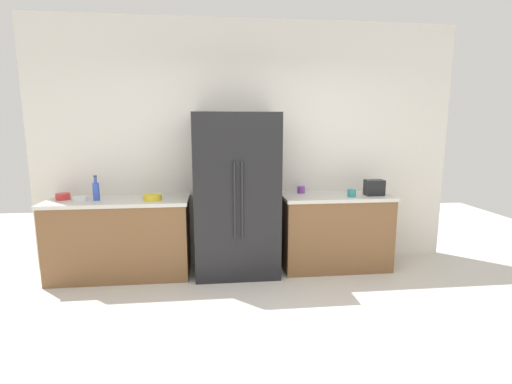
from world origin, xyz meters
name	(u,v)px	position (x,y,z in m)	size (l,w,h in m)	color
ground_plane	(272,346)	(0.00, 0.00, 0.00)	(10.17, 10.17, 0.00)	beige
kitchen_back_panel	(248,146)	(0.00, 1.95, 1.46)	(5.08, 0.10, 2.93)	silver
counter_left	(120,238)	(-1.49, 1.60, 0.45)	(1.56, 0.61, 0.90)	brown
counter_right	(335,231)	(1.02, 1.60, 0.45)	(1.29, 0.61, 0.90)	brown
refrigerator	(236,195)	(-0.17, 1.56, 0.92)	(0.94, 0.67, 1.85)	black
toaster	(374,188)	(1.45, 1.52, 0.99)	(0.21, 0.15, 0.18)	black
bottle_a	(96,191)	(-1.71, 1.56, 1.00)	(0.07, 0.07, 0.28)	blue
cup_a	(301,190)	(0.63, 1.76, 0.94)	(0.09, 0.09, 0.08)	purple
cup_b	(352,193)	(1.15, 1.46, 0.94)	(0.09, 0.09, 0.09)	teal
bowl_a	(80,199)	(-1.88, 1.54, 0.92)	(0.15, 0.15, 0.05)	white
bowl_b	(63,197)	(-2.10, 1.65, 0.93)	(0.15, 0.15, 0.07)	red
bowl_c	(153,197)	(-1.10, 1.51, 0.93)	(0.20, 0.20, 0.06)	yellow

